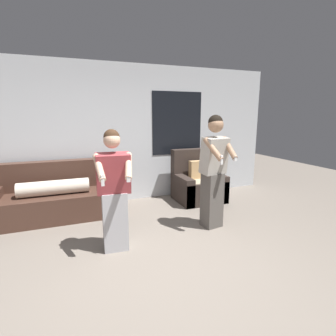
% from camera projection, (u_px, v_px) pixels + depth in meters
% --- Properties ---
extents(ground_plane, '(14.00, 14.00, 0.00)m').
position_uv_depth(ground_plane, '(166.00, 276.00, 2.87)').
color(ground_plane, slate).
extents(wall_back, '(6.76, 0.07, 2.70)m').
position_uv_depth(wall_back, '(117.00, 134.00, 5.13)').
color(wall_back, silver).
rests_on(wall_back, ground_plane).
extents(couch, '(2.13, 0.87, 0.93)m').
position_uv_depth(couch, '(56.00, 198.00, 4.50)').
color(couch, '#472D23').
rests_on(couch, ground_plane).
extents(armchair, '(0.93, 0.80, 1.03)m').
position_uv_depth(armchair, '(198.00, 184.00, 5.38)').
color(armchair, '#332823').
rests_on(armchair, ground_plane).
extents(person_left, '(0.48, 0.49, 1.57)m').
position_uv_depth(person_left, '(114.00, 191.00, 3.30)').
color(person_left, '#B2B2B7').
rests_on(person_left, ground_plane).
extents(person_right, '(0.44, 0.52, 1.73)m').
position_uv_depth(person_right, '(214.00, 171.00, 3.97)').
color(person_right, '#56514C').
rests_on(person_right, ground_plane).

